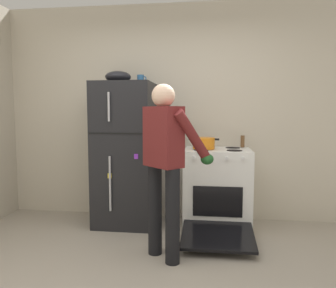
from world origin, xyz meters
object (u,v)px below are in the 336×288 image
object	(u,v)px
person_cook	(166,156)
red_pot	(204,143)
refrigerator	(126,154)
coffee_mug	(141,79)
pepper_mill	(243,141)
mixing_bowl	(118,77)
stove_range	(217,189)

from	to	relation	value
person_cook	red_pot	world-z (taller)	person_cook
refrigerator	coffee_mug	world-z (taller)	coffee_mug
person_cook	pepper_mill	bearing A→B (deg)	54.80
red_pot	mixing_bowl	bearing A→B (deg)	177.19
mixing_bowl	pepper_mill	bearing A→B (deg)	7.70
refrigerator	stove_range	world-z (taller)	refrigerator
refrigerator	coffee_mug	size ratio (longest dim) A/B	15.16
person_cook	mixing_bowl	distance (m)	1.40
refrigerator	pepper_mill	xyz separation A→B (m)	(1.40, 0.20, 0.15)
red_pot	coffee_mug	distance (m)	1.07
red_pot	mixing_bowl	world-z (taller)	mixing_bowl
red_pot	coffee_mug	xyz separation A→B (m)	(-0.76, 0.10, 0.75)
person_cook	pepper_mill	xyz separation A→B (m)	(0.78, 1.10, 0.05)
refrigerator	coffee_mug	distance (m)	0.92
refrigerator	red_pot	bearing A→B (deg)	-3.03
refrigerator	person_cook	xyz separation A→B (m)	(0.62, -0.90, 0.10)
refrigerator	pepper_mill	bearing A→B (deg)	8.15
coffee_mug	pepper_mill	xyz separation A→B (m)	(1.22, 0.15, -0.74)
person_cook	mixing_bowl	bearing A→B (deg)	127.76
coffee_mug	red_pot	bearing A→B (deg)	-7.53
red_pot	stove_range	bearing A→B (deg)	11.31
refrigerator	coffee_mug	xyz separation A→B (m)	(0.18, 0.05, 0.90)
stove_range	red_pot	bearing A→B (deg)	-168.69
refrigerator	stove_range	xyz separation A→B (m)	(1.10, -0.02, -0.40)
pepper_mill	stove_range	bearing A→B (deg)	-143.99
person_cook	pepper_mill	size ratio (longest dim) A/B	11.33
coffee_mug	mixing_bowl	xyz separation A→B (m)	(-0.26, -0.05, 0.02)
refrigerator	pepper_mill	distance (m)	1.42
red_pot	pepper_mill	world-z (taller)	pepper_mill
red_pot	pepper_mill	xyz separation A→B (m)	(0.46, 0.25, 0.01)
pepper_mill	mixing_bowl	xyz separation A→B (m)	(-1.48, -0.20, 0.77)
refrigerator	stove_range	bearing A→B (deg)	-0.92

